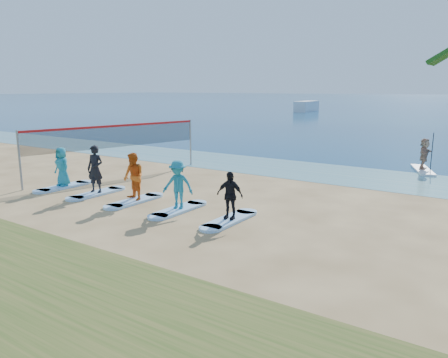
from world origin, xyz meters
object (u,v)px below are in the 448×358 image
Objects in this scene: volleyball_net at (117,137)px; paddleboarder at (424,154)px; student_2 at (134,177)px; student_0 at (62,167)px; student_4 at (230,195)px; surfboard_2 at (135,201)px; surfboard_3 at (178,210)px; student_3 at (178,185)px; paddleboard at (423,170)px; surfboard_1 at (97,193)px; surfboard_0 at (64,187)px; student_1 at (95,169)px; boat_offshore_a at (306,111)px; surfboard_4 at (230,220)px.

paddleboarder is at bearing 38.59° from volleyball_net.
volleyball_net is 5.03× the size of student_2.
student_0 is 1.08× the size of student_4.
student_0 is at bearing 180.00° from surfboard_2.
paddleboarder is at bearing 66.30° from surfboard_3.
paddleboard is at bearing 47.81° from student_3.
paddleboard is 1.36× the size of surfboard_1.
volleyball_net is at bearing 90.52° from surfboard_0.
student_1 is at bearing 180.00° from surfboard_3.
student_0 is at bearing 161.51° from student_3.
boat_offshore_a is (-28.91, 51.04, -0.91)m from paddleboarder.
student_0 is 2.30m from surfboard_1.
paddleboard is 0.85m from paddleboarder.
boat_offshore_a is 68.66m from student_4.
student_3 reaches higher than paddleboard.
student_4 reaches higher than surfboard_4.
student_3 is 2.31m from surfboard_4.
student_1 is at bearing 2.69° from student_0.
volleyball_net is at bearing 143.94° from surfboard_2.
volleyball_net is at bearing 124.65° from surfboard_1.
student_1 is 2.13m from student_2.
student_4 is at bearing -18.49° from student_3.
student_4 is at bearing 0.00° from surfboard_1.
student_1 is at bearing 90.00° from surfboard_1.
paddleboard is 14.90m from student_2.
student_0 is (-11.98, -12.71, 0.85)m from paddleboard.
student_0 is 2.14m from student_1.
boat_offshore_a is at bearing 111.77° from surfboard_4.
student_3 reaches higher than student_0.
paddleboard is 58.66m from boat_offshore_a.
student_0 is 0.75× the size of surfboard_1.
student_2 is at bearing -76.64° from boat_offshore_a.
volleyball_net is 7.39m from surfboard_3.
volleyball_net is 4.03× the size of surfboard_1.
boat_offshore_a is 67.90m from student_3.
student_1 reaches higher than surfboard_0.
student_1 reaches higher than paddleboard.
student_3 reaches higher than surfboard_1.
surfboard_1 and surfboard_4 have the same top height.
student_0 is 0.75× the size of surfboard_3.
volleyball_net reaches higher than surfboard_3.
student_3 is (4.27, 0.00, -0.10)m from student_1.
student_0 reaches higher than surfboard_3.
student_0 is 0.94× the size of student_2.
paddleboard reaches higher than surfboard_0.
surfboard_2 is at bearing 180.00° from surfboard_3.
student_2 is at bearing 161.51° from student_3.
volleyball_net is at bearing 159.93° from surfboard_4.
student_3 is at bearing 2.69° from student_0.
surfboard_2 is at bearing 161.51° from student_3.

